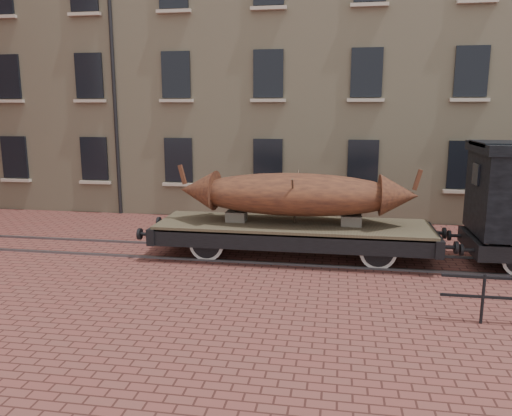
# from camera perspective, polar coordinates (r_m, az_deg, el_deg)

# --- Properties ---
(ground) EXTENTS (90.00, 90.00, 0.00)m
(ground) POSITION_cam_1_polar(r_m,az_deg,el_deg) (14.21, 8.53, -5.83)
(ground) COLOR brown
(warehouse_cream) EXTENTS (40.00, 10.19, 14.00)m
(warehouse_cream) POSITION_cam_1_polar(r_m,az_deg,el_deg) (23.92, 17.10, 17.65)
(warehouse_cream) COLOR #C1B18B
(warehouse_cream) RESTS_ON ground
(rail_track) EXTENTS (30.00, 1.52, 0.06)m
(rail_track) POSITION_cam_1_polar(r_m,az_deg,el_deg) (14.20, 8.53, -5.71)
(rail_track) COLOR #59595E
(rail_track) RESTS_ON ground
(flatcar_wagon) EXTENTS (8.53, 2.31, 1.29)m
(flatcar_wagon) POSITION_cam_1_polar(r_m,az_deg,el_deg) (14.05, 4.20, -2.53)
(flatcar_wagon) COLOR brown
(flatcar_wagon) RESTS_ON ground
(iron_boat) EXTENTS (6.70, 1.95, 1.60)m
(iron_boat) POSITION_cam_1_polar(r_m,az_deg,el_deg) (13.84, 4.50, 1.59)
(iron_boat) COLOR brown
(iron_boat) RESTS_ON flatcar_wagon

